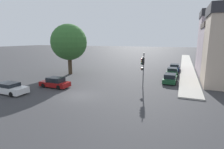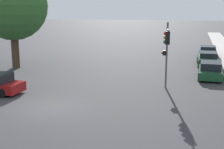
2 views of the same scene
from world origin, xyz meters
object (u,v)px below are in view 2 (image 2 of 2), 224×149
(parked_car_1, at_px, (208,59))
(parked_car_2, at_px, (208,52))
(street_tree, at_px, (12,5))
(traffic_signal, at_px, (167,44))
(parked_car_0, at_px, (210,70))

(parked_car_1, relative_size, parked_car_2, 1.00)
(street_tree, distance_m, parked_car_2, 22.82)
(street_tree, xyz_separation_m, traffic_signal, (15.26, -4.86, -2.76))
(parked_car_1, bearing_deg, parked_car_0, 178.90)
(traffic_signal, relative_size, parked_car_2, 1.04)
(traffic_signal, distance_m, parked_car_1, 11.86)
(street_tree, xyz_separation_m, parked_car_0, (18.60, 0.02, -5.46))
(street_tree, distance_m, parked_car_0, 19.38)
(street_tree, bearing_deg, parked_car_0, 0.07)
(parked_car_0, distance_m, parked_car_2, 11.80)
(street_tree, bearing_deg, parked_car_1, 18.51)
(traffic_signal, distance_m, parked_car_0, 6.50)
(parked_car_2, bearing_deg, street_tree, 122.90)
(parked_car_0, height_order, parked_car_2, parked_car_2)
(street_tree, relative_size, parked_car_1, 2.04)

